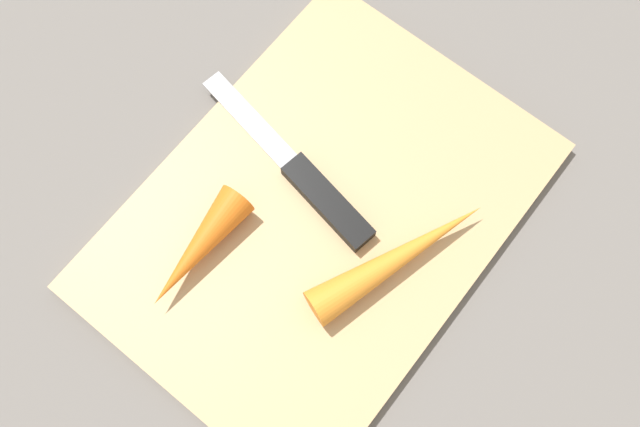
# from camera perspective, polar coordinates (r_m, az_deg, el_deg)

# --- Properties ---
(ground_plane) EXTENTS (1.40, 1.40, 0.00)m
(ground_plane) POSITION_cam_1_polar(r_m,az_deg,el_deg) (0.56, 0.00, -0.36)
(ground_plane) COLOR slate
(cutting_board) EXTENTS (0.36, 0.26, 0.01)m
(cutting_board) POSITION_cam_1_polar(r_m,az_deg,el_deg) (0.55, 0.00, -0.18)
(cutting_board) COLOR tan
(cutting_board) RESTS_ON ground_plane
(knife) EXTENTS (0.05, 0.20, 0.01)m
(knife) POSITION_cam_1_polar(r_m,az_deg,el_deg) (0.54, -0.02, 1.77)
(knife) COLOR #B7B7BC
(knife) RESTS_ON cutting_board
(carrot_long) EXTENTS (0.16, 0.08, 0.03)m
(carrot_long) POSITION_cam_1_polar(r_m,az_deg,el_deg) (0.52, 6.71, -3.70)
(carrot_long) COLOR orange
(carrot_long) RESTS_ON cutting_board
(carrot_short) EXTENTS (0.11, 0.04, 0.03)m
(carrot_short) POSITION_cam_1_polar(r_m,az_deg,el_deg) (0.53, -10.34, -3.02)
(carrot_short) COLOR orange
(carrot_short) RESTS_ON cutting_board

